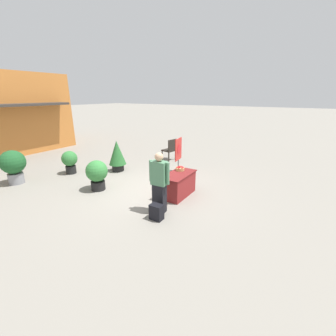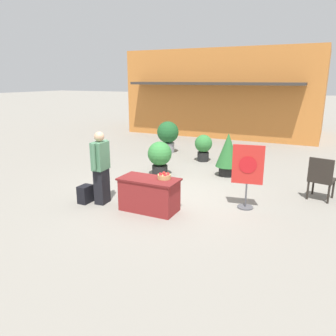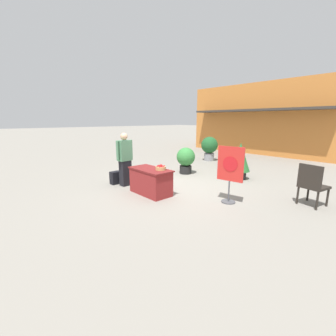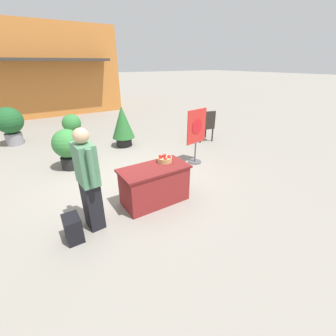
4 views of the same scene
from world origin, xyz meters
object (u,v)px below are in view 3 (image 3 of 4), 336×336
object	(u,v)px
poster_board	(230,171)
patio_chair	(312,183)
potted_plant_near_right	(240,159)
potted_plant_near_left	(231,156)
person_visitor	(125,159)
backpack	(116,178)
display_table	(151,181)
apple_basket	(161,168)
potted_plant_far_right	(186,159)
potted_plant_far_left	(209,147)

from	to	relation	value
poster_board	patio_chair	world-z (taller)	poster_board
potted_plant_near_right	potted_plant_near_left	size ratio (longest dim) A/B	1.38
person_visitor	patio_chair	xyz separation A→B (m)	(4.64, 2.46, -0.28)
person_visitor	poster_board	world-z (taller)	person_visitor
backpack	poster_board	world-z (taller)	poster_board
display_table	patio_chair	xyz separation A→B (m)	(3.41, 2.37, 0.22)
display_table	potted_plant_near_right	size ratio (longest dim) A/B	1.01
apple_basket	person_visitor	xyz separation A→B (m)	(-1.54, -0.21, 0.07)
backpack	potted_plant_far_right	size ratio (longest dim) A/B	0.40
apple_basket	potted_plant_near_right	world-z (taller)	potted_plant_near_right
person_visitor	potted_plant_far_left	distance (m)	5.80
display_table	potted_plant_far_right	bearing A→B (deg)	112.39
apple_basket	potted_plant_far_left	world-z (taller)	potted_plant_far_left
apple_basket	poster_board	bearing A→B (deg)	30.92
poster_board	potted_plant_near_right	size ratio (longest dim) A/B	1.12
backpack	poster_board	size ratio (longest dim) A/B	0.29
potted_plant_near_right	potted_plant_near_left	world-z (taller)	potted_plant_near_right
display_table	apple_basket	world-z (taller)	apple_basket
display_table	potted_plant_far_right	world-z (taller)	potted_plant_far_right
display_table	potted_plant_near_left	world-z (taller)	potted_plant_near_left
backpack	potted_plant_far_left	size ratio (longest dim) A/B	0.34
person_visitor	potted_plant_far_right	xyz separation A→B (m)	(0.16, 2.67, -0.28)
poster_board	potted_plant_far_right	size ratio (longest dim) A/B	1.40
display_table	poster_board	world-z (taller)	poster_board
backpack	potted_plant_far_right	bearing A→B (deg)	79.12
potted_plant_far_left	potted_plant_near_right	xyz separation A→B (m)	(3.06, -2.17, -0.01)
patio_chair	poster_board	bearing A→B (deg)	143.00
backpack	potted_plant_near_left	bearing A→B (deg)	77.63
display_table	potted_plant_far_left	bearing A→B (deg)	111.90
patio_chair	potted_plant_near_left	size ratio (longest dim) A/B	1.12
potted_plant_far_left	potted_plant_near_left	distance (m)	1.93
potted_plant_far_left	potted_plant_far_right	world-z (taller)	potted_plant_far_left
potted_plant_far_left	display_table	bearing A→B (deg)	-68.10
display_table	person_visitor	world-z (taller)	person_visitor
potted_plant_far_left	potted_plant_far_right	distance (m)	3.26
person_visitor	patio_chair	world-z (taller)	person_visitor
apple_basket	potted_plant_far_left	xyz separation A→B (m)	(-2.57, 5.49, -0.08)
display_table	potted_plant_near_left	bearing A→B (deg)	95.70
backpack	potted_plant_near_right	xyz separation A→B (m)	(2.41, 3.69, 0.51)
person_visitor	potted_plant_near_right	distance (m)	4.08
person_visitor	patio_chair	distance (m)	5.26
potted_plant_far_left	potted_plant_near_left	size ratio (longest dim) A/B	1.31
patio_chair	person_visitor	bearing A→B (deg)	130.11
backpack	person_visitor	bearing A→B (deg)	22.66
poster_board	patio_chair	bearing A→B (deg)	121.47
backpack	potted_plant_near_right	size ratio (longest dim) A/B	0.32
potted_plant_far_left	backpack	bearing A→B (deg)	-83.67
patio_chair	potted_plant_near_left	world-z (taller)	patio_chair
potted_plant_far_left	potted_plant_near_left	xyz separation A→B (m)	(1.77, -0.75, -0.18)
apple_basket	backpack	bearing A→B (deg)	-169.17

